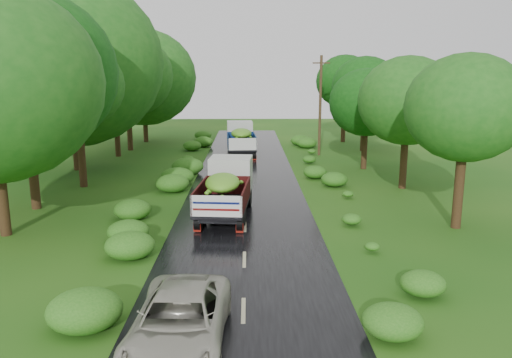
{
  "coord_description": "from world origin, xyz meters",
  "views": [
    {
      "loc": [
        0.16,
        -13.33,
        6.8
      ],
      "look_at": [
        0.53,
        10.26,
        1.7
      ],
      "focal_mm": 35.0,
      "sensor_mm": 36.0,
      "label": 1
    }
  ],
  "objects_px": {
    "truck_far": "(241,137)",
    "truck_near": "(226,186)",
    "utility_pole": "(320,105)",
    "car": "(179,322)"
  },
  "relations": [
    {
      "from": "truck_far",
      "to": "utility_pole",
      "type": "bearing_deg",
      "value": -5.16
    },
    {
      "from": "car",
      "to": "utility_pole",
      "type": "distance_m",
      "value": 30.53
    },
    {
      "from": "truck_near",
      "to": "truck_far",
      "type": "distance_m",
      "value": 17.79
    },
    {
      "from": "car",
      "to": "truck_near",
      "type": "bearing_deg",
      "value": 88.66
    },
    {
      "from": "truck_far",
      "to": "utility_pole",
      "type": "xyz_separation_m",
      "value": [
        6.48,
        -0.23,
        2.68
      ]
    },
    {
      "from": "truck_far",
      "to": "utility_pole",
      "type": "height_order",
      "value": "utility_pole"
    },
    {
      "from": "truck_far",
      "to": "truck_near",
      "type": "bearing_deg",
      "value": -94.48
    },
    {
      "from": "truck_far",
      "to": "car",
      "type": "relative_size",
      "value": 1.27
    },
    {
      "from": "utility_pole",
      "to": "truck_near",
      "type": "bearing_deg",
      "value": -90.58
    },
    {
      "from": "utility_pole",
      "to": "truck_far",
      "type": "bearing_deg",
      "value": -161.15
    }
  ]
}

